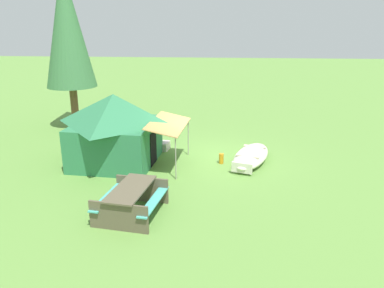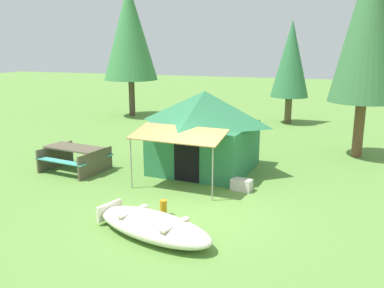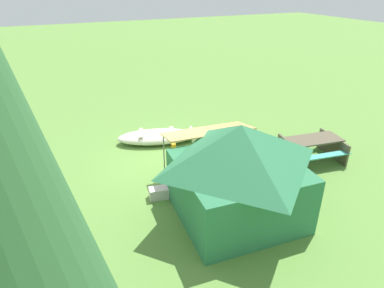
# 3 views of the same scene
# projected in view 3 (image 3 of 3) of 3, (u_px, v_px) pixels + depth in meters

# --- Properties ---
(ground_plane) EXTENTS (80.00, 80.00, 0.00)m
(ground_plane) POSITION_uv_depth(u_px,v_px,m) (167.00, 164.00, 10.81)
(ground_plane) COLOR #5F8D3D
(beached_rowboat) EXTENTS (2.99, 1.84, 0.45)m
(beached_rowboat) POSITION_uv_depth(u_px,v_px,m) (157.00, 136.00, 12.12)
(beached_rowboat) COLOR beige
(beached_rowboat) RESTS_ON ground_plane
(canvas_cabin_tent) EXTENTS (3.22, 4.10, 2.45)m
(canvas_cabin_tent) POSITION_uv_depth(u_px,v_px,m) (238.00, 171.00, 7.96)
(canvas_cabin_tent) COLOR #2D764A
(canvas_cabin_tent) RESTS_ON ground_plane
(picnic_table) EXTENTS (2.02, 1.74, 0.76)m
(picnic_table) POSITION_uv_depth(u_px,v_px,m) (312.00, 146.00, 10.86)
(picnic_table) COLOR brown
(picnic_table) RESTS_ON ground_plane
(cooler_box) EXTENTS (0.59, 0.39, 0.31)m
(cooler_box) POSITION_uv_depth(u_px,v_px,m) (159.00, 193.00, 9.08)
(cooler_box) COLOR silver
(cooler_box) RESTS_ON ground_plane
(fuel_can) EXTENTS (0.18, 0.18, 0.36)m
(fuel_can) POSITION_uv_depth(u_px,v_px,m) (174.00, 149.00, 11.37)
(fuel_can) COLOR orange
(fuel_can) RESTS_ON ground_plane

